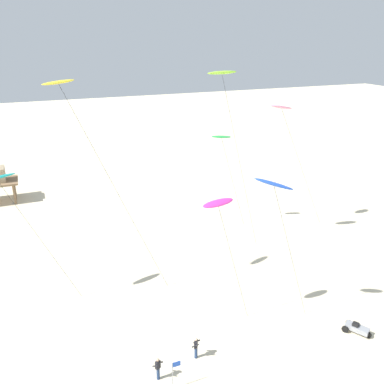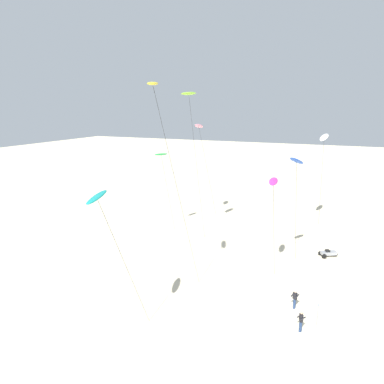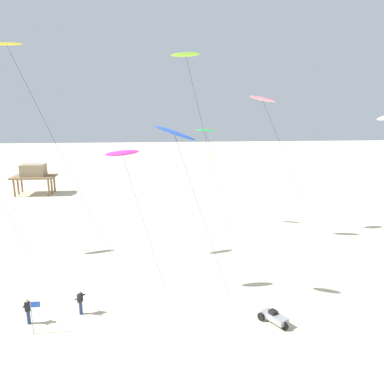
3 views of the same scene
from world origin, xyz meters
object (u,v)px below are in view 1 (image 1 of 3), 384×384
kite_blue (274,185)px  kite_green (222,138)px  kite_flyer_middle (196,347)px  kite_magenta (218,204)px  kite_lime (222,74)px  beach_buggy (356,328)px  marker_flag (175,370)px  kite_flyer_nearest (158,368)px  kite_pink (282,108)px  kite_yellow (61,87)px

kite_blue → kite_green: bearing=75.8°
kite_green → kite_flyer_middle: bearing=-120.2°
kite_magenta → kite_lime: bearing=63.5°
beach_buggy → marker_flag: size_ratio=0.99×
kite_blue → kite_flyer_nearest: 14.27m
kite_lime → kite_pink: 9.03m
marker_flag → kite_green: bearing=57.4°
kite_yellow → kite_flyer_nearest: 19.95m
kite_flyer_nearest → beach_buggy: kite_flyer_nearest is taller
kite_magenta → kite_flyer_nearest: 11.48m
kite_yellow → kite_flyer_middle: 20.26m
kite_magenta → kite_green: 17.08m
kite_magenta → beach_buggy: size_ratio=5.08×
kite_green → kite_flyer_nearest: 25.17m
kite_lime → kite_yellow: size_ratio=1.00×
kite_flyer_middle → marker_flag: 3.03m
kite_flyer_nearest → kite_flyer_middle: same height
kite_lime → kite_green: (2.54, 4.89, -7.11)m
kite_yellow → kite_pink: (22.13, 5.70, -3.72)m
kite_flyer_nearest → kite_flyer_middle: size_ratio=1.00×
kite_green → marker_flag: kite_green is taller
kite_magenta → kite_flyer_nearest: (-5.82, -3.61, -9.21)m
kite_flyer_middle → beach_buggy: bearing=-10.3°
kite_pink → kite_flyer_middle: (-15.92, -15.17, -13.07)m
kite_lime → kite_flyer_middle: (-7.98, -13.15, -16.87)m
kite_flyer_nearest → marker_flag: (0.75, -1.12, 0.60)m
marker_flag → kite_lime: bearing=55.8°
kite_flyer_middle → kite_pink: bearing=43.6°
kite_green → kite_flyer_nearest: kite_green is taller
kite_flyer_middle → kite_lime: bearing=58.7°
kite_flyer_middle → beach_buggy: size_ratio=0.81×
kite_yellow → kite_green: bearing=27.1°
kite_green → marker_flag: bearing=-122.6°
kite_yellow → kite_flyer_nearest: (3.20, -10.29, -16.79)m
kite_pink → kite_flyer_nearest: kite_pink is taller
kite_green → marker_flag: (-12.77, -19.97, -9.17)m
kite_magenta → kite_pink: bearing=43.3°
kite_magenta → marker_flag: bearing=-137.0°
kite_lime → kite_yellow: kite_yellow is taller
kite_lime → kite_pink: kite_lime is taller
kite_lime → beach_buggy: (4.21, -15.36, -17.33)m
kite_lime → beach_buggy: 23.54m
kite_magenta → marker_flag: kite_magenta is taller
kite_pink → kite_flyer_middle: bearing=-136.4°
beach_buggy → kite_flyer_middle: bearing=169.7°
kite_lime → kite_yellow: 14.66m
kite_flyer_nearest → beach_buggy: bearing=-5.2°
kite_flyer_middle → marker_flag: bearing=-139.5°
kite_flyer_nearest → kite_magenta: bearing=31.8°
kite_magenta → kite_flyer_middle: kite_magenta is taller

